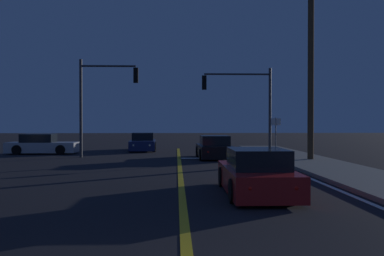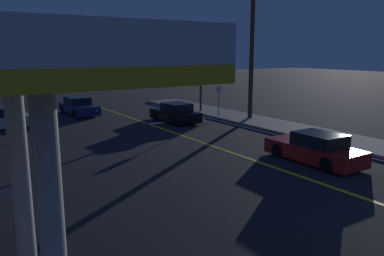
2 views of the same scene
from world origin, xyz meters
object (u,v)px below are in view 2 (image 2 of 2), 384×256
Objects in this scene: traffic_signal_far_left at (73,67)px; street_sign_corner at (219,96)px; car_side_waiting_red at (315,149)px; car_distant_tail_navy at (79,107)px; utility_pole_right at (252,44)px; traffic_signal_near_right at (183,66)px; car_mid_block_black at (175,113)px.

street_sign_corner is (10.27, -1.40, -2.30)m from traffic_signal_far_left.
street_sign_corner is (3.42, 11.71, 1.03)m from car_side_waiting_red.
car_distant_tail_navy is 1.99× the size of street_sign_corner.
car_distant_tail_navy is 14.29m from utility_pole_right.
traffic_signal_near_right is 0.54× the size of utility_pole_right.
utility_pole_right reaches higher than car_distant_tail_navy.
car_distant_tail_navy is at bearing -33.88° from traffic_signal_near_right.
traffic_signal_far_left is 10.61m from street_sign_corner.
car_mid_block_black is (4.72, -7.06, -0.00)m from car_distant_tail_navy.
traffic_signal_far_left is 12.22m from utility_pole_right.
car_mid_block_black is at bearing 173.76° from street_sign_corner.
car_distant_tail_navy is 7.18m from traffic_signal_far_left.
car_mid_block_black is 0.71× the size of traffic_signal_far_left.
utility_pole_right is at bearing -54.05° from street_sign_corner.
car_distant_tail_navy is 0.45× the size of utility_pole_right.
utility_pole_right is at bearing -15.93° from traffic_signal_far_left.
car_side_waiting_red and car_mid_block_black have the same top height.
car_distant_tail_navy is at bearing 71.61° from traffic_signal_far_left.
car_side_waiting_red is at bearing -106.29° from street_sign_corner.
utility_pole_right is at bearing 120.09° from traffic_signal_near_right.
traffic_signal_near_right reaches higher than car_distant_tail_navy.
car_mid_block_black is at bearing 90.98° from car_side_waiting_red.
car_distant_tail_navy is 0.80× the size of traffic_signal_far_left.
utility_pole_right is (11.67, -3.33, 1.49)m from traffic_signal_far_left.
street_sign_corner reaches higher than car_distant_tail_navy.
traffic_signal_near_right is 2.35× the size of street_sign_corner.
utility_pole_right reaches higher than traffic_signal_far_left.
traffic_signal_far_left reaches higher than car_distant_tail_navy.
street_sign_corner is (8.26, -7.44, 1.03)m from car_distant_tail_navy.
utility_pole_right is (9.66, -9.37, 4.81)m from car_distant_tail_navy.
traffic_signal_near_right is (2.08, 14.51, 3.20)m from car_side_waiting_red.
car_mid_block_black is at bearing 121.51° from car_distant_tail_navy.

